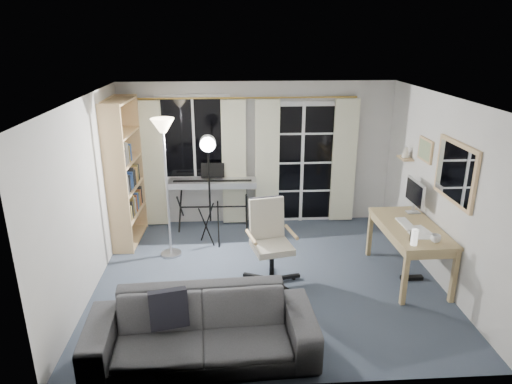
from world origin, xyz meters
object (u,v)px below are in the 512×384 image
studio_light (208,157)px  bookshelf (121,177)px  mug (436,238)px  torchiere_lamp (164,147)px  office_chair (269,234)px  desk (410,232)px  monitor (415,194)px  sofa (201,319)px  keyboard_piano (213,184)px

studio_light → bookshelf: bearing=165.6°
bookshelf → mug: size_ratio=18.30×
bookshelf → torchiere_lamp: bookshelf is taller
office_chair → desk: bearing=-14.7°
monitor → sofa: size_ratio=0.23×
desk → mug: (0.10, -0.50, 0.15)m
monitor → mug: bearing=-97.1°
mug → sofa: bearing=-160.7°
bookshelf → sofa: size_ratio=0.97×
studio_light → monitor: studio_light is taller
sofa → office_chair: bearing=59.2°
keyboard_piano → desk: bearing=-32.7°
monitor → sofa: (-2.87, -1.92, -0.58)m
office_chair → monitor: (2.06, 0.39, 0.37)m
keyboard_piano → mug: bearing=-38.5°
torchiere_lamp → sofa: size_ratio=0.89×
keyboard_piano → monitor: (2.83, -1.33, 0.24)m
torchiere_lamp → studio_light: torchiere_lamp is taller
keyboard_piano → desk: 3.18m
monitor → studio_light: bearing=165.9°
torchiere_lamp → monitor: 3.52m
keyboard_piano → monitor: monitor is taller
studio_light → desk: (2.66, -1.10, -0.78)m
torchiere_lamp → monitor: torchiere_lamp is taller
desk → sofa: sofa is taller
bookshelf → sofa: bearing=-62.5°
bookshelf → mug: 4.53m
studio_light → monitor: size_ratio=3.33×
studio_light → monitor: (2.86, -0.65, -0.40)m
keyboard_piano → office_chair: bearing=-64.4°
keyboard_piano → mug: size_ratio=11.76×
mug → office_chair: bearing=163.9°
torchiere_lamp → sofa: torchiere_lamp is taller
sofa → studio_light: bearing=86.8°
keyboard_piano → studio_light: studio_light is taller
office_chair → sofa: size_ratio=0.48×
bookshelf → office_chair: (2.15, -1.33, -0.41)m
bookshelf → studio_light: size_ratio=1.25×
desk → mug: mug is taller
office_chair → monitor: bearing=-2.1°
keyboard_piano → studio_light: bearing=-90.9°
keyboard_piano → mug: (2.74, -2.28, 0.02)m
torchiere_lamp → keyboard_piano: 1.41m
keyboard_piano → office_chair: (0.77, -1.71, -0.13)m
bookshelf → monitor: size_ratio=4.16×
bookshelf → desk: bearing=-16.7°
studio_light → sofa: studio_light is taller
bookshelf → torchiere_lamp: (0.76, -0.56, 0.58)m
monitor → sofa: bearing=-147.5°
bookshelf → keyboard_piano: (1.37, 0.38, -0.27)m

